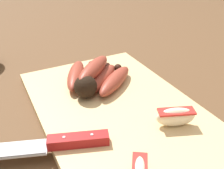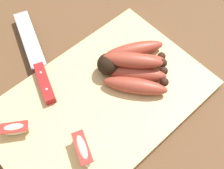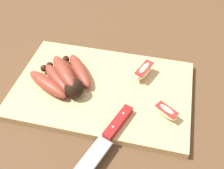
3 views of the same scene
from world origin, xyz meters
TOP-DOWN VIEW (x-y plane):
  - ground_plane at (0.00, 0.00)m, footprint 6.00×6.00m
  - cutting_board at (0.01, 0.00)m, footprint 0.46×0.30m
  - banana_bunch at (0.11, 0.01)m, footprint 0.19×0.18m
  - chefs_knife at (-0.04, 0.15)m, footprint 0.12×0.27m
  - apple_wedge_near at (-0.09, -0.06)m, footprint 0.05×0.07m
  - apple_wedge_middle at (-0.16, 0.06)m, footprint 0.06×0.05m

SIDE VIEW (x-z plane):
  - ground_plane at x=0.00m, z-range 0.00..0.00m
  - cutting_board at x=0.01m, z-range 0.00..0.02m
  - chefs_knife at x=-0.04m, z-range 0.02..0.04m
  - apple_wedge_middle at x=-0.16m, z-range 0.02..0.05m
  - apple_wedge_near at x=-0.09m, z-range 0.02..0.06m
  - banana_bunch at x=0.11m, z-range 0.01..0.07m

